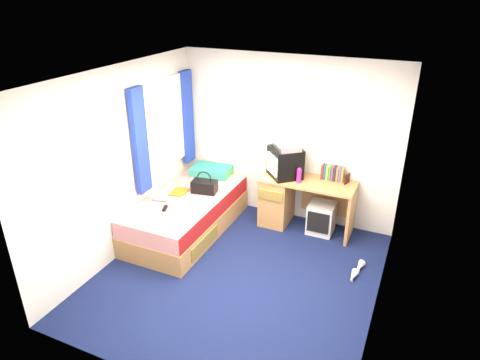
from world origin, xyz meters
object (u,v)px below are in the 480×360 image
at_px(picture_frame, 347,179).
at_px(handbag, 204,186).
at_px(pillow, 211,171).
at_px(water_bottle, 161,199).
at_px(bed, 187,214).
at_px(vcr, 286,145).
at_px(storage_cube, 321,218).
at_px(remote_control, 165,208).
at_px(crt_tv, 285,162).
at_px(white_heels, 356,272).
at_px(aerosol_can, 300,172).
at_px(desk, 289,199).
at_px(towel, 189,204).
at_px(pink_water_bottle, 299,176).
at_px(colour_swatch_fan, 165,215).
at_px(magazine, 179,192).

bearing_deg(picture_frame, handbag, -141.65).
bearing_deg(pillow, water_bottle, -101.37).
height_order(bed, vcr, vcr).
height_order(storage_cube, remote_control, remote_control).
distance_m(crt_tv, remote_control, 1.77).
bearing_deg(bed, remote_control, -99.80).
distance_m(water_bottle, white_heels, 2.71).
bearing_deg(vcr, aerosol_can, 55.19).
bearing_deg(vcr, desk, 47.47).
bearing_deg(crt_tv, aerosol_can, 53.06).
relative_size(aerosol_can, remote_control, 1.15).
distance_m(handbag, towel, 0.49).
relative_size(pink_water_bottle, towel, 0.65).
height_order(desk, white_heels, desk).
xyz_separation_m(vcr, pink_water_bottle, (0.25, -0.13, -0.37)).
bearing_deg(towel, colour_swatch_fan, -117.10).
xyz_separation_m(bed, white_heels, (2.40, -0.04, -0.23)).
height_order(pillow, desk, desk).
bearing_deg(colour_swatch_fan, magazine, 106.20).
relative_size(pillow, magazine, 2.13).
distance_m(picture_frame, handbag, 1.98).
bearing_deg(handbag, desk, 17.89).
relative_size(desk, remote_control, 8.12).
xyz_separation_m(crt_tv, vcr, (0.00, 0.00, 0.25)).
bearing_deg(handbag, towel, -96.00).
height_order(picture_frame, water_bottle, picture_frame).
height_order(crt_tv, remote_control, crt_tv).
bearing_deg(pink_water_bottle, colour_swatch_fan, -138.34).
bearing_deg(bed, storage_cube, 23.45).
height_order(vcr, white_heels, vcr).
relative_size(vcr, towel, 1.40).
bearing_deg(picture_frame, colour_swatch_fan, -124.98).
xyz_separation_m(picture_frame, colour_swatch_fan, (-1.99, -1.48, -0.27)).
relative_size(desk, white_heels, 2.92).
height_order(handbag, white_heels, handbag).
distance_m(desk, aerosol_can, 0.46).
bearing_deg(desk, water_bottle, -145.20).
bearing_deg(white_heels, bed, 179.00).
height_order(bed, remote_control, remote_control).
height_order(pink_water_bottle, magazine, pink_water_bottle).
distance_m(crt_tv, towel, 1.47).
height_order(pillow, crt_tv, crt_tv).
bearing_deg(picture_frame, bed, -137.34).
distance_m(bed, storage_cube, 1.91).
bearing_deg(picture_frame, pink_water_bottle, -139.45).
distance_m(magazine, remote_control, 0.50).
bearing_deg(pillow, remote_control, -91.78).
xyz_separation_m(bed, remote_control, (-0.07, -0.42, 0.28)).
distance_m(handbag, white_heels, 2.33).
bearing_deg(crt_tv, colour_swatch_fan, -82.44).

